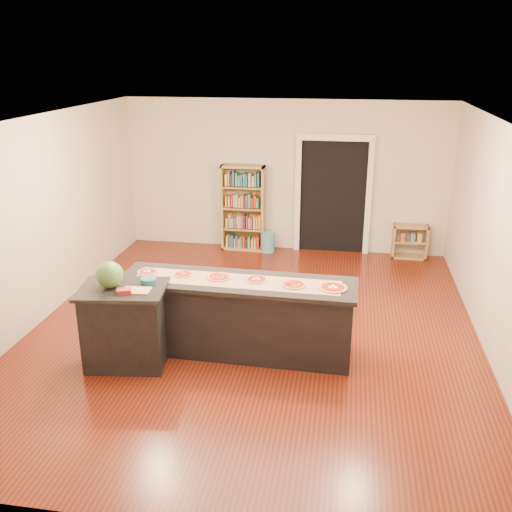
% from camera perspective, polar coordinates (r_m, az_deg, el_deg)
% --- Properties ---
extents(room, '(6.00, 7.00, 2.80)m').
position_cam_1_polar(room, '(7.34, -0.26, 2.41)').
color(room, beige).
rests_on(room, ground).
extents(doorway, '(1.40, 0.09, 2.21)m').
position_cam_1_polar(doorway, '(10.65, 7.73, 6.64)').
color(doorway, black).
rests_on(doorway, room).
extents(kitchen_island, '(2.92, 0.79, 0.96)m').
position_cam_1_polar(kitchen_island, '(7.15, -1.87, -6.01)').
color(kitchen_island, black).
rests_on(kitchen_island, ground).
extents(side_counter, '(1.01, 0.73, 0.99)m').
position_cam_1_polar(side_counter, '(7.04, -12.91, -6.80)').
color(side_counter, black).
rests_on(side_counter, ground).
extents(bookshelf, '(0.81, 0.29, 1.62)m').
position_cam_1_polar(bookshelf, '(10.76, -1.29, 4.81)').
color(bookshelf, '#A78851').
rests_on(bookshelf, ground).
extents(low_shelf, '(0.62, 0.27, 0.62)m').
position_cam_1_polar(low_shelf, '(10.80, 15.12, 1.41)').
color(low_shelf, '#A78851').
rests_on(low_shelf, ground).
extents(waste_bin, '(0.27, 0.27, 0.39)m').
position_cam_1_polar(waste_bin, '(10.79, 1.20, 1.44)').
color(waste_bin, teal).
rests_on(waste_bin, ground).
extents(kraft_paper, '(2.54, 0.52, 0.00)m').
position_cam_1_polar(kraft_paper, '(6.93, -1.95, -2.51)').
color(kraft_paper, '#A07452').
rests_on(kraft_paper, kitchen_island).
extents(watermelon, '(0.32, 0.32, 0.32)m').
position_cam_1_polar(watermelon, '(6.82, -14.42, -1.83)').
color(watermelon, '#144214').
rests_on(watermelon, side_counter).
extents(cutting_board, '(0.32, 0.23, 0.02)m').
position_cam_1_polar(cutting_board, '(6.69, -11.85, -3.41)').
color(cutting_board, tan).
rests_on(cutting_board, side_counter).
extents(package_red, '(0.19, 0.17, 0.06)m').
position_cam_1_polar(package_red, '(6.66, -13.07, -3.47)').
color(package_red, maroon).
rests_on(package_red, side_counter).
extents(package_teal, '(0.19, 0.19, 0.07)m').
position_cam_1_polar(package_teal, '(6.88, -10.69, -2.46)').
color(package_teal, '#195966').
rests_on(package_teal, side_counter).
extents(pizza_a, '(0.27, 0.27, 0.02)m').
position_cam_1_polar(pizza_a, '(7.31, -10.80, -1.56)').
color(pizza_a, tan).
rests_on(pizza_a, kitchen_island).
extents(pizza_b, '(0.27, 0.27, 0.02)m').
position_cam_1_polar(pizza_b, '(7.16, -7.31, -1.82)').
color(pizza_b, tan).
rests_on(pizza_b, kitchen_island).
extents(pizza_c, '(0.31, 0.31, 0.02)m').
position_cam_1_polar(pizza_c, '(7.03, -3.70, -2.10)').
color(pizza_c, tan).
rests_on(pizza_c, kitchen_island).
extents(pizza_d, '(0.29, 0.29, 0.02)m').
position_cam_1_polar(pizza_d, '(6.95, 0.05, -2.35)').
color(pizza_d, tan).
rests_on(pizza_d, kitchen_island).
extents(pizza_e, '(0.32, 0.32, 0.02)m').
position_cam_1_polar(pizza_e, '(6.81, 3.78, -2.86)').
color(pizza_e, tan).
rests_on(pizza_e, kitchen_island).
extents(pizza_f, '(0.33, 0.33, 0.02)m').
position_cam_1_polar(pizza_f, '(6.77, 7.70, -3.14)').
color(pizza_f, tan).
rests_on(pizza_f, kitchen_island).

